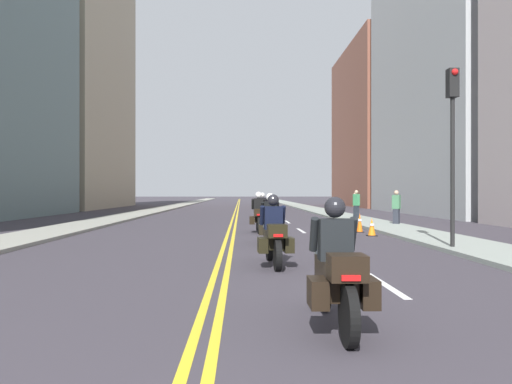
{
  "coord_description": "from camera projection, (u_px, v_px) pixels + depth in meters",
  "views": [
    {
      "loc": [
        0.41,
        -0.48,
        1.64
      ],
      "look_at": [
        1.01,
        19.12,
        1.65
      ],
      "focal_mm": 33.83,
      "sensor_mm": 36.0,
      "label": 1
    }
  ],
  "objects": [
    {
      "name": "traffic_cone_1",
      "position": [
        372.0,
        227.0,
        18.06
      ],
      "size": [
        0.36,
        0.36,
        0.67
      ],
      "color": "black",
      "rests_on": "ground"
    },
    {
      "name": "centreline_yellow_outer",
      "position": [
        238.0,
        208.0,
        48.45
      ],
      "size": [
        0.12,
        132.0,
        0.01
      ],
      "primitive_type": "cube",
      "color": "yellow",
      "rests_on": "ground"
    },
    {
      "name": "centreline_yellow_inner",
      "position": [
        236.0,
        208.0,
        48.44
      ],
      "size": [
        0.12,
        132.0,
        0.01
      ],
      "primitive_type": "cube",
      "color": "yellow",
      "rests_on": "ground"
    },
    {
      "name": "ground_plane",
      "position": [
        237.0,
        209.0,
        48.45
      ],
      "size": [
        264.0,
        264.0,
        0.0
      ],
      "primitive_type": "plane",
      "color": "#38333B"
    },
    {
      "name": "traffic_light_near",
      "position": [
        453.0,
        126.0,
        13.47
      ],
      "size": [
        0.28,
        0.38,
        5.1
      ],
      "color": "black",
      "rests_on": "ground"
    },
    {
      "name": "motorcycle_1",
      "position": [
        274.0,
        237.0,
        10.69
      ],
      "size": [
        0.78,
        2.24,
        1.6
      ],
      "rotation": [
        0.0,
        0.0,
        0.05
      ],
      "color": "black",
      "rests_on": "ground"
    },
    {
      "name": "pedestrian_0",
      "position": [
        396.0,
        208.0,
        23.24
      ],
      "size": [
        0.42,
        0.4,
        1.73
      ],
      "rotation": [
        0.0,
        0.0,
        2.41
      ],
      "color": "#2A2E37",
      "rests_on": "ground"
    },
    {
      "name": "motorcycle_3",
      "position": [
        259.0,
        216.0,
        19.8
      ],
      "size": [
        0.76,
        2.3,
        1.66
      ],
      "rotation": [
        0.0,
        0.0,
        -0.0
      ],
      "color": "black",
      "rests_on": "ground"
    },
    {
      "name": "motorcycle_4",
      "position": [
        262.0,
        211.0,
        25.25
      ],
      "size": [
        0.77,
        2.14,
        1.62
      ],
      "rotation": [
        0.0,
        0.0,
        -0.03
      ],
      "color": "black",
      "rests_on": "ground"
    },
    {
      "name": "motorcycle_0",
      "position": [
        337.0,
        274.0,
        5.78
      ],
      "size": [
        0.76,
        2.3,
        1.59
      ],
      "rotation": [
        0.0,
        0.0,
        -0.01
      ],
      "color": "black",
      "rests_on": "ground"
    },
    {
      "name": "motorcycle_2",
      "position": [
        270.0,
        223.0,
        15.26
      ],
      "size": [
        0.76,
        2.24,
        1.62
      ],
      "rotation": [
        0.0,
        0.0,
        -0.01
      ],
      "color": "black",
      "rests_on": "ground"
    },
    {
      "name": "pedestrian_2",
      "position": [
        355.0,
        205.0,
        29.86
      ],
      "size": [
        0.31,
        0.41,
        1.61
      ],
      "rotation": [
        0.0,
        0.0,
        1.29
      ],
      "color": "#282D2D",
      "rests_on": "ground"
    },
    {
      "name": "building_right_1",
      "position": [
        457.0,
        36.0,
        36.6
      ],
      "size": [
        7.86,
        19.46,
        27.1
      ],
      "color": "#A9AEAF",
      "rests_on": "ground"
    },
    {
      "name": "sidewalk_left",
      "position": [
        166.0,
        208.0,
        48.23
      ],
      "size": [
        2.38,
        144.0,
        0.12
      ],
      "primitive_type": "cube",
      "color": "gray",
      "rests_on": "ground"
    },
    {
      "name": "building_right_2",
      "position": [
        386.0,
        127.0,
        57.11
      ],
      "size": [
        9.34,
        18.82,
        18.77
      ],
      "color": "brown",
      "rests_on": "ground"
    },
    {
      "name": "building_left_2",
      "position": [
        79.0,
        75.0,
        50.64
      ],
      "size": [
        7.58,
        19.63,
        27.94
      ],
      "color": "tan",
      "rests_on": "ground"
    },
    {
      "name": "sidewalk_right",
      "position": [
        308.0,
        208.0,
        48.67
      ],
      "size": [
        2.38,
        144.0,
        0.12
      ],
      "primitive_type": "cube",
      "color": "gray",
      "rests_on": "ground"
    },
    {
      "name": "lane_dashes_white",
      "position": [
        283.0,
        219.0,
        29.55
      ],
      "size": [
        0.14,
        56.4,
        0.01
      ],
      "color": "silver",
      "rests_on": "ground"
    },
    {
      "name": "pedestrian_1",
      "position": [
        356.0,
        205.0,
        28.32
      ],
      "size": [
        0.38,
        0.42,
        1.76
      ],
      "rotation": [
        0.0,
        0.0,
        2.13
      ],
      "color": "#222730",
      "rests_on": "ground"
    },
    {
      "name": "traffic_cone_0",
      "position": [
        360.0,
        223.0,
        19.71
      ],
      "size": [
        0.31,
        0.31,
        0.79
      ],
      "color": "black",
      "rests_on": "ground"
    }
  ]
}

